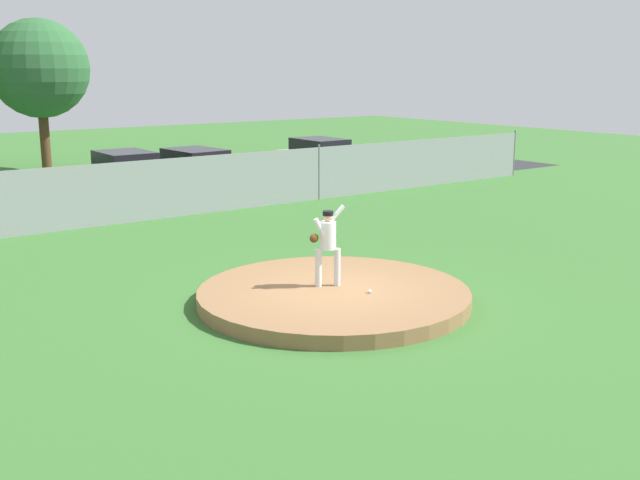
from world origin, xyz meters
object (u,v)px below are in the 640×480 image
(parked_car_burgundy, at_px, (126,177))
(parked_car_red, at_px, (196,171))
(parked_car_champagne, at_px, (320,159))
(pitcher_youth, at_px, (327,240))
(baseball, at_px, (370,291))

(parked_car_burgundy, bearing_deg, parked_car_red, 2.48)
(parked_car_red, height_order, parked_car_burgundy, parked_car_burgundy)
(parked_car_champagne, distance_m, parked_car_burgundy, 8.66)
(pitcher_youth, xyz_separation_m, parked_car_red, (4.21, 13.88, -0.46))
(parked_car_red, relative_size, parked_car_burgundy, 1.08)
(pitcher_youth, bearing_deg, parked_car_champagne, 54.31)
(pitcher_youth, height_order, parked_car_red, pitcher_youth)
(pitcher_youth, relative_size, parked_car_champagne, 0.39)
(parked_car_champagne, bearing_deg, baseball, -123.08)
(baseball, height_order, parked_car_burgundy, parked_car_burgundy)
(baseball, distance_m, parked_car_burgundy, 14.69)
(parked_car_champagne, bearing_deg, parked_car_burgundy, -178.21)
(baseball, relative_size, parked_car_burgundy, 0.02)
(baseball, xyz_separation_m, parked_car_champagne, (9.72, 14.92, 0.48))
(pitcher_youth, height_order, parked_car_burgundy, pitcher_youth)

